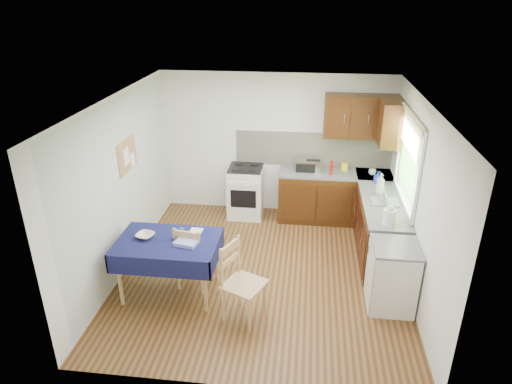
# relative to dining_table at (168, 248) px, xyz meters

# --- Properties ---
(floor) EXTENTS (4.20, 4.20, 0.00)m
(floor) POSITION_rel_dining_table_xyz_m (1.18, 0.60, -0.69)
(floor) COLOR #4C2614
(floor) RESTS_ON ground
(ceiling) EXTENTS (4.00, 4.20, 0.02)m
(ceiling) POSITION_rel_dining_table_xyz_m (1.18, 0.60, 1.81)
(ceiling) COLOR white
(ceiling) RESTS_ON wall_back
(wall_back) EXTENTS (4.00, 0.02, 2.50)m
(wall_back) POSITION_rel_dining_table_xyz_m (1.18, 2.70, 0.56)
(wall_back) COLOR white
(wall_back) RESTS_ON ground
(wall_front) EXTENTS (4.00, 0.02, 2.50)m
(wall_front) POSITION_rel_dining_table_xyz_m (1.18, -1.50, 0.56)
(wall_front) COLOR white
(wall_front) RESTS_ON ground
(wall_left) EXTENTS (0.02, 4.20, 2.50)m
(wall_left) POSITION_rel_dining_table_xyz_m (-0.82, 0.60, 0.56)
(wall_left) COLOR silver
(wall_left) RESTS_ON ground
(wall_right) EXTENTS (0.02, 4.20, 2.50)m
(wall_right) POSITION_rel_dining_table_xyz_m (3.18, 0.60, 0.56)
(wall_right) COLOR white
(wall_right) RESTS_ON ground
(base_cabinets) EXTENTS (1.90, 2.30, 0.86)m
(base_cabinets) POSITION_rel_dining_table_xyz_m (2.54, 1.86, -0.26)
(base_cabinets) COLOR #351D09
(base_cabinets) RESTS_ON ground
(worktop_back) EXTENTS (1.90, 0.60, 0.04)m
(worktop_back) POSITION_rel_dining_table_xyz_m (2.23, 2.40, 0.19)
(worktop_back) COLOR slate
(worktop_back) RESTS_ON base_cabinets
(worktop_right) EXTENTS (0.60, 1.70, 0.04)m
(worktop_right) POSITION_rel_dining_table_xyz_m (2.88, 1.25, 0.19)
(worktop_right) COLOR slate
(worktop_right) RESTS_ON base_cabinets
(worktop_corner) EXTENTS (0.60, 0.60, 0.04)m
(worktop_corner) POSITION_rel_dining_table_xyz_m (2.88, 2.40, 0.19)
(worktop_corner) COLOR slate
(worktop_corner) RESTS_ON base_cabinets
(splashback) EXTENTS (2.70, 0.02, 0.60)m
(splashback) POSITION_rel_dining_table_xyz_m (1.83, 2.69, 0.51)
(splashback) COLOR beige
(splashback) RESTS_ON wall_back
(upper_cabinets) EXTENTS (1.20, 0.85, 0.70)m
(upper_cabinets) POSITION_rel_dining_table_xyz_m (2.70, 2.40, 1.16)
(upper_cabinets) COLOR #351D09
(upper_cabinets) RESTS_ON wall_back
(stove) EXTENTS (0.60, 0.61, 0.92)m
(stove) POSITION_rel_dining_table_xyz_m (0.68, 2.40, -0.23)
(stove) COLOR white
(stove) RESTS_ON ground
(window) EXTENTS (0.04, 1.48, 1.26)m
(window) POSITION_rel_dining_table_xyz_m (3.15, 1.30, 0.96)
(window) COLOR #2D5623
(window) RESTS_ON wall_right
(fridge) EXTENTS (0.58, 0.60, 0.89)m
(fridge) POSITION_rel_dining_table_xyz_m (2.88, 0.05, -0.25)
(fridge) COLOR white
(fridge) RESTS_ON ground
(corkboard) EXTENTS (0.04, 0.62, 0.47)m
(corkboard) POSITION_rel_dining_table_xyz_m (-0.79, 0.90, 0.91)
(corkboard) COLOR tan
(corkboard) RESTS_ON wall_left
(dining_table) EXTENTS (1.31, 0.89, 0.79)m
(dining_table) POSITION_rel_dining_table_xyz_m (0.00, 0.00, 0.00)
(dining_table) COLOR #0F133C
(dining_table) RESTS_ON ground
(chair_far) EXTENTS (0.49, 0.49, 0.95)m
(chair_far) POSITION_rel_dining_table_xyz_m (0.27, 0.16, -0.19)
(chair_far) COLOR tan
(chair_far) RESTS_ON ground
(chair_near) EXTENTS (0.60, 0.60, 1.03)m
(chair_near) POSITION_rel_dining_table_xyz_m (1.01, -0.39, -0.15)
(chair_near) COLOR tan
(chair_near) RESTS_ON ground
(toaster) EXTENTS (0.28, 0.17, 0.21)m
(toaster) POSITION_rel_dining_table_xyz_m (1.84, 2.41, 0.31)
(toaster) COLOR #AFAFB3
(toaster) RESTS_ON worktop_back
(sandwich_press) EXTENTS (0.33, 0.28, 0.19)m
(sandwich_press) POSITION_rel_dining_table_xyz_m (1.72, 2.45, 0.30)
(sandwich_press) COLOR black
(sandwich_press) RESTS_ON worktop_back
(sauce_bottle) EXTENTS (0.05, 0.05, 0.24)m
(sauce_bottle) POSITION_rel_dining_table_xyz_m (2.15, 2.28, 0.33)
(sauce_bottle) COLOR #BA120E
(sauce_bottle) RESTS_ON worktop_back
(yellow_packet) EXTENTS (0.11, 0.08, 0.14)m
(yellow_packet) POSITION_rel_dining_table_xyz_m (2.38, 2.49, 0.28)
(yellow_packet) COLOR yellow
(yellow_packet) RESTS_ON worktop_back
(dish_rack) EXTENTS (0.39, 0.30, 0.19)m
(dish_rack) POSITION_rel_dining_table_xyz_m (2.90, 1.27, 0.23)
(dish_rack) COLOR gray
(dish_rack) RESTS_ON worktop_right
(kettle) EXTENTS (0.17, 0.17, 0.29)m
(kettle) POSITION_rel_dining_table_xyz_m (2.85, 0.59, 0.34)
(kettle) COLOR white
(kettle) RESTS_ON worktop_right
(cup) EXTENTS (0.13, 0.13, 0.10)m
(cup) POSITION_rel_dining_table_xyz_m (2.83, 2.36, 0.26)
(cup) COLOR silver
(cup) RESTS_ON worktop_back
(soap_bottle_a) EXTENTS (0.16, 0.16, 0.32)m
(soap_bottle_a) POSITION_rel_dining_table_xyz_m (2.86, 1.59, 0.37)
(soap_bottle_a) COLOR white
(soap_bottle_a) RESTS_ON worktop_right
(soap_bottle_b) EXTENTS (0.12, 0.11, 0.20)m
(soap_bottle_b) POSITION_rel_dining_table_xyz_m (2.87, 2.00, 0.31)
(soap_bottle_b) COLOR blue
(soap_bottle_b) RESTS_ON worktop_right
(soap_bottle_c) EXTENTS (0.19, 0.19, 0.17)m
(soap_bottle_c) POSITION_rel_dining_table_xyz_m (2.87, 0.79, 0.30)
(soap_bottle_c) COLOR #217B2E
(soap_bottle_c) RESTS_ON worktop_right
(plate_bowl) EXTENTS (0.28, 0.28, 0.06)m
(plate_bowl) POSITION_rel_dining_table_xyz_m (-0.31, 0.04, 0.13)
(plate_bowl) COLOR beige
(plate_bowl) RESTS_ON dining_table
(book) EXTENTS (0.18, 0.24, 0.02)m
(book) POSITION_rel_dining_table_xyz_m (0.23, 0.25, 0.11)
(book) COLOR white
(book) RESTS_ON dining_table
(spice_jar) EXTENTS (0.04, 0.04, 0.08)m
(spice_jar) POSITION_rel_dining_table_xyz_m (0.14, 0.20, 0.15)
(spice_jar) COLOR green
(spice_jar) RESTS_ON dining_table
(tea_towel) EXTENTS (0.32, 0.27, 0.05)m
(tea_towel) POSITION_rel_dining_table_xyz_m (0.27, -0.05, 0.13)
(tea_towel) COLOR #292D97
(tea_towel) RESTS_ON dining_table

